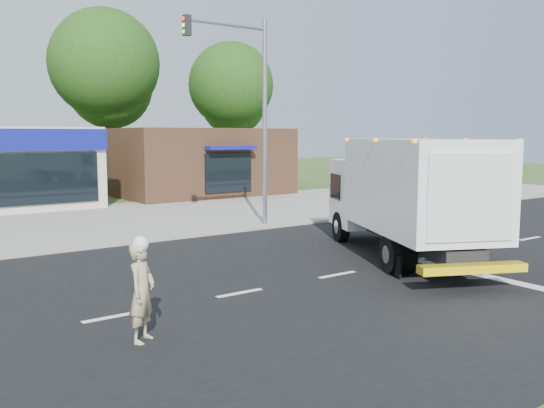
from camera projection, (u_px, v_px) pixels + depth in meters
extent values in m
plane|color=#385123|center=(337.00, 275.00, 14.90)|extent=(120.00, 120.00, 0.00)
cube|color=black|center=(337.00, 275.00, 14.90)|extent=(60.00, 14.00, 0.02)
cube|color=gray|center=(190.00, 230.00, 21.52)|extent=(60.00, 2.40, 0.12)
cube|color=gray|center=(131.00, 214.00, 26.21)|extent=(60.00, 9.00, 0.02)
cube|color=silver|center=(112.00, 317.00, 11.44)|extent=(1.20, 0.15, 0.01)
cube|color=silver|center=(240.00, 293.00, 13.17)|extent=(1.20, 0.15, 0.01)
cube|color=silver|center=(337.00, 275.00, 14.90)|extent=(1.20, 0.15, 0.01)
cube|color=silver|center=(415.00, 260.00, 16.63)|extent=(1.20, 0.15, 0.01)
cube|color=silver|center=(478.00, 248.00, 18.36)|extent=(1.20, 0.15, 0.01)
cube|color=silver|center=(530.00, 238.00, 20.09)|extent=(1.20, 0.15, 0.01)
cube|color=silver|center=(510.00, 281.00, 14.21)|extent=(0.40, 7.00, 0.01)
cube|color=black|center=(418.00, 239.00, 15.93)|extent=(3.23, 5.30, 0.37)
cube|color=white|center=(371.00, 193.00, 19.53)|extent=(2.99, 2.91, 2.25)
cube|color=black|center=(361.00, 184.00, 20.49)|extent=(1.91, 1.00, 0.96)
cube|color=white|center=(420.00, 185.00, 15.75)|extent=(4.59, 5.94, 2.52)
cube|color=silver|center=(471.00, 198.00, 13.12)|extent=(1.97, 0.96, 2.03)
cube|color=yellow|center=(472.00, 268.00, 13.12)|extent=(2.49, 1.43, 0.19)
cube|color=orange|center=(421.00, 140.00, 15.60)|extent=(4.54, 5.76, 0.09)
cylinder|color=black|center=(341.00, 227.00, 19.53)|extent=(0.73, 1.07, 1.03)
cylinder|color=black|center=(397.00, 225.00, 19.90)|extent=(0.73, 1.07, 1.03)
cylinder|color=black|center=(392.00, 254.00, 15.03)|extent=(0.73, 1.07, 1.03)
cylinder|color=black|center=(467.00, 251.00, 15.42)|extent=(0.73, 1.07, 1.03)
imported|color=tan|center=(142.00, 292.00, 10.02)|extent=(0.77, 0.74, 1.77)
sphere|color=white|center=(141.00, 244.00, 9.92)|extent=(0.28, 0.28, 0.28)
cube|color=#382316|center=(202.00, 162.00, 34.86)|extent=(10.00, 6.00, 4.00)
cube|color=navy|center=(229.00, 148.00, 32.25)|extent=(3.00, 1.20, 0.20)
cube|color=black|center=(229.00, 173.00, 32.46)|extent=(3.00, 0.12, 2.20)
cylinder|color=gray|center=(265.00, 125.00, 22.30)|extent=(0.18, 0.18, 8.00)
cylinder|color=gray|center=(226.00, 25.00, 20.88)|extent=(3.40, 0.12, 0.12)
cube|color=black|center=(187.00, 25.00, 19.98)|extent=(0.25, 0.25, 0.70)
cylinder|color=#332114|center=(107.00, 130.00, 39.36)|extent=(0.56, 0.56, 7.84)
sphere|color=#1D3F12|center=(105.00, 64.00, 38.83)|extent=(7.39, 7.39, 7.39)
sphere|color=#1D3F12|center=(110.00, 86.00, 39.69)|extent=(5.82, 5.82, 5.82)
cylinder|color=#332114|center=(232.00, 136.00, 45.18)|extent=(0.56, 0.56, 7.00)
sphere|color=#1D3F12|center=(231.00, 85.00, 44.71)|extent=(6.60, 6.60, 6.60)
sphere|color=#1D3F12|center=(233.00, 102.00, 45.55)|extent=(5.20, 5.20, 5.20)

